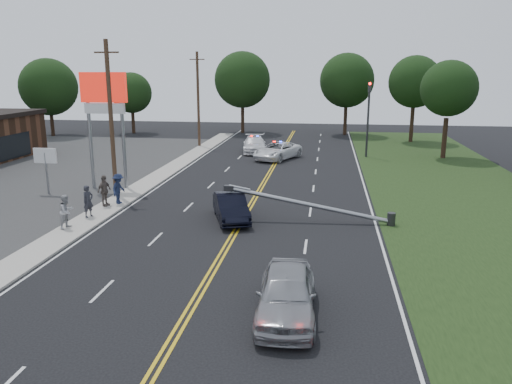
% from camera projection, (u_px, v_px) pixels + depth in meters
% --- Properties ---
extents(ground, '(120.00, 120.00, 0.00)m').
position_uv_depth(ground, '(210.00, 276.00, 20.28)').
color(ground, black).
rests_on(ground, ground).
extents(sidewalk, '(1.80, 70.00, 0.12)m').
position_uv_depth(sidewalk, '(115.00, 203.00, 31.03)').
color(sidewalk, '#A7A297').
rests_on(sidewalk, ground).
extents(grass_verge, '(12.00, 80.00, 0.01)m').
position_uv_depth(grass_verge, '(485.00, 219.00, 28.03)').
color(grass_verge, black).
rests_on(grass_verge, ground).
extents(centerline_yellow, '(0.36, 80.00, 0.00)m').
position_uv_depth(centerline_yellow, '(248.00, 209.00, 29.89)').
color(centerline_yellow, gold).
rests_on(centerline_yellow, ground).
extents(pylon_sign, '(3.20, 0.35, 8.00)m').
position_uv_depth(pylon_sign, '(104.00, 102.00, 33.75)').
color(pylon_sign, gray).
rests_on(pylon_sign, ground).
extents(small_sign, '(1.60, 0.14, 3.10)m').
position_uv_depth(small_sign, '(45.00, 160.00, 33.19)').
color(small_sign, gray).
rests_on(small_sign, ground).
extents(traffic_signal, '(0.28, 0.41, 7.05)m').
position_uv_depth(traffic_signal, '(368.00, 113.00, 46.96)').
color(traffic_signal, '#2D2D30').
rests_on(traffic_signal, ground).
extents(fallen_streetlight, '(9.36, 0.44, 1.91)m').
position_uv_depth(fallen_streetlight, '(318.00, 206.00, 27.17)').
color(fallen_streetlight, '#2D2D30').
rests_on(fallen_streetlight, ground).
extents(utility_pole_mid, '(1.60, 0.28, 10.00)m').
position_uv_depth(utility_pole_mid, '(111.00, 119.00, 31.87)').
color(utility_pole_mid, '#382619').
rests_on(utility_pole_mid, ground).
extents(utility_pole_far, '(1.60, 0.28, 10.00)m').
position_uv_depth(utility_pole_far, '(198.00, 99.00, 53.02)').
color(utility_pole_far, '#382619').
rests_on(utility_pole_far, ground).
extents(tree_4, '(7.02, 7.02, 9.57)m').
position_uv_depth(tree_4, '(49.00, 87.00, 61.88)').
color(tree_4, black).
rests_on(tree_4, ground).
extents(tree_5, '(5.22, 5.22, 7.85)m').
position_uv_depth(tree_5, '(132.00, 93.00, 64.68)').
color(tree_5, black).
rests_on(tree_5, ground).
extents(tree_6, '(7.24, 7.24, 10.50)m').
position_uv_depth(tree_6, '(242.00, 80.00, 64.70)').
color(tree_6, black).
rests_on(tree_6, ground).
extents(tree_7, '(6.79, 6.79, 10.24)m').
position_uv_depth(tree_7, '(347.00, 80.00, 62.67)').
color(tree_7, black).
rests_on(tree_7, ground).
extents(tree_8, '(5.88, 5.88, 9.77)m').
position_uv_depth(tree_8, '(415.00, 82.00, 56.40)').
color(tree_8, black).
rests_on(tree_8, ground).
extents(tree_9, '(5.14, 5.14, 9.05)m').
position_uv_depth(tree_9, '(449.00, 89.00, 45.85)').
color(tree_9, black).
rests_on(tree_9, ground).
extents(crashed_sedan, '(2.96, 4.74, 1.48)m').
position_uv_depth(crashed_sedan, '(231.00, 207.00, 27.62)').
color(crashed_sedan, black).
rests_on(crashed_sedan, ground).
extents(waiting_sedan, '(2.14, 4.94, 1.66)m').
position_uv_depth(waiting_sedan, '(287.00, 293.00, 16.77)').
color(waiting_sedan, '#929399').
rests_on(waiting_sedan, ground).
extents(emergency_a, '(4.73, 6.21, 1.57)m').
position_uv_depth(emergency_a, '(277.00, 151.00, 46.56)').
color(emergency_a, white).
rests_on(emergency_a, ground).
extents(emergency_b, '(3.04, 5.78, 1.60)m').
position_uv_depth(emergency_b, '(254.00, 144.00, 50.47)').
color(emergency_b, white).
rests_on(emergency_b, ground).
extents(bystander_a, '(0.67, 0.78, 1.80)m').
position_uv_depth(bystander_a, '(88.00, 201.00, 27.79)').
color(bystander_a, '#27272E').
rests_on(bystander_a, sidewalk).
extents(bystander_b, '(0.87, 1.00, 1.77)m').
position_uv_depth(bystander_b, '(67.00, 211.00, 25.86)').
color(bystander_b, '#9E9EA3').
rests_on(bystander_b, sidewalk).
extents(bystander_c, '(0.81, 1.27, 1.86)m').
position_uv_depth(bystander_c, '(119.00, 189.00, 30.59)').
color(bystander_c, '#1A2342').
rests_on(bystander_c, sidewalk).
extents(bystander_d, '(0.74, 1.19, 1.88)m').
position_uv_depth(bystander_d, '(104.00, 191.00, 30.05)').
color(bystander_d, '#5F534C').
rests_on(bystander_d, sidewalk).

